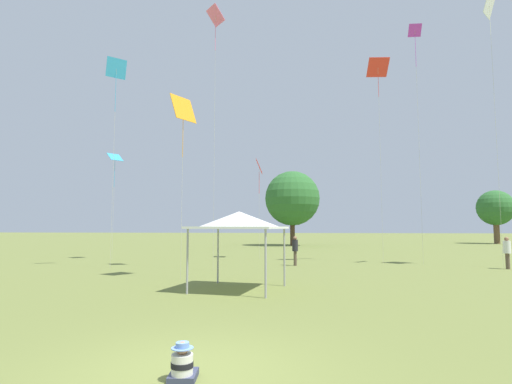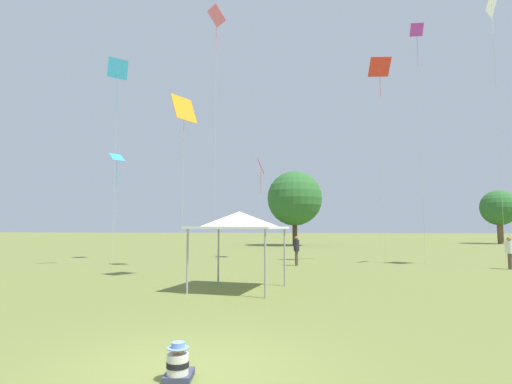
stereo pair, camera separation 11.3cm
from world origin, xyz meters
The scene contains 15 objects.
ground_plane centered at (0.00, 0.00, 0.00)m, with size 300.00×300.00×0.00m, color olive.
seated_toddler centered at (0.00, -0.34, 0.23)m, with size 0.44×0.53×0.56m.
person_standing_0 centered at (1.03, 17.21, 1.01)m, with size 0.46×0.46×1.69m.
person_standing_2 centered at (12.23, 16.76, 1.00)m, with size 0.50×0.50×1.69m.
canopy_tent centered at (-0.65, 8.03, 2.44)m, with size 3.43×3.43×2.77m.
kite_0 centered at (6.30, 19.24, 12.05)m, with size 1.38×1.04×12.80m.
kite_2 centered at (-3.64, 10.66, 7.32)m, with size 0.97×1.31×8.04m.
kite_3 centered at (12.32, 17.48, 14.58)m, with size 1.05×1.22×15.61m.
kite_5 centered at (-8.92, 14.65, 10.88)m, with size 1.00×0.96×11.76m.
kite_6 centered at (8.72, 19.55, 13.85)m, with size 0.82×0.46×15.13m.
kite_7 centered at (-1.67, 22.18, 6.45)m, with size 0.55×1.15×7.10m.
kite_8 centered at (-3.05, 14.11, 13.08)m, with size 1.14×1.16×14.02m.
kite_9 centered at (-11.60, 20.02, 6.89)m, with size 1.14×1.18×7.40m.
distant_tree_0 centered at (-0.12, 42.42, 5.70)m, with size 6.62×6.62×9.02m.
distant_tree_1 centered at (26.91, 51.56, 4.78)m, with size 4.74×4.74×7.21m.
Camera 1 is at (1.82, -6.08, 2.20)m, focal length 28.00 mm.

